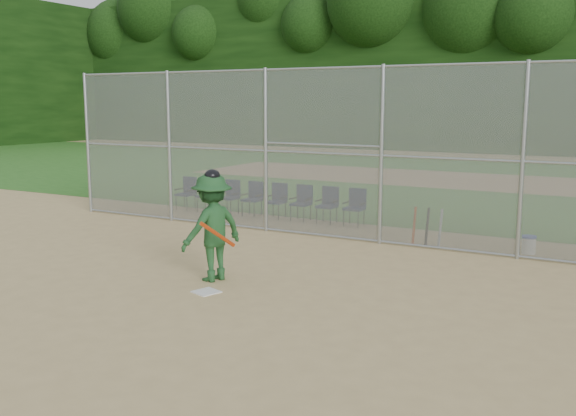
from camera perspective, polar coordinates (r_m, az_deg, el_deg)
The scene contains 17 objects.
ground at distance 10.91m, azimuth -6.40°, elevation -7.59°, with size 100.00×100.00×0.00m, color tan.
grass_strip at distance 27.37m, azimuth 15.85°, elevation 2.36°, with size 100.00×100.00×0.00m, color #29621D.
dirt_patch_far at distance 27.37m, azimuth 15.85°, elevation 2.36°, with size 24.00×24.00×0.00m, color tan.
backstop_fence at distance 14.84m, azimuth 4.67°, elevation 5.07°, with size 16.09×0.09×4.00m.
treeline at distance 29.24m, azimuth 17.26°, elevation 13.51°, with size 81.00×60.00×11.00m.
home_plate at distance 11.01m, azimuth -7.28°, elevation -7.40°, with size 0.39×0.39×0.02m, color silver.
batter_at_plate at distance 11.52m, azimuth -6.76°, elevation -1.69°, with size 1.06×1.46×2.02m.
water_cooler at distance 14.54m, azimuth 20.61°, elevation -3.06°, with size 0.30×0.30×0.38m.
spare_bats at distance 14.70m, azimuth 12.26°, elevation -1.63°, with size 0.66×0.26×0.85m.
chair_0 at distance 19.45m, azimuth -9.10°, elevation 1.29°, with size 0.54×0.52×0.96m, color #101C3D, non-canonical shape.
chair_1 at distance 18.98m, azimuth -7.24°, elevation 1.13°, with size 0.54×0.52×0.96m, color #101C3D, non-canonical shape.
chair_2 at distance 18.54m, azimuth -5.29°, elevation 0.97°, with size 0.54×0.52×0.96m, color #101C3D, non-canonical shape.
chair_3 at distance 18.12m, azimuth -3.24°, elevation 0.80°, with size 0.54×0.52×0.96m, color #101C3D, non-canonical shape.
chair_4 at distance 17.72m, azimuth -1.10°, elevation 0.62°, with size 0.54×0.52×0.96m, color #101C3D, non-canonical shape.
chair_5 at distance 17.35m, azimuth 1.14°, elevation 0.43°, with size 0.54×0.52×0.96m, color #101C3D, non-canonical shape.
chair_6 at distance 17.00m, azimuth 3.47°, elevation 0.24°, with size 0.54×0.52×0.96m, color #101C3D, non-canonical shape.
chair_7 at distance 16.69m, azimuth 5.89°, elevation 0.03°, with size 0.54×0.52×0.96m, color #101C3D, non-canonical shape.
Camera 1 is at (6.05, -8.51, 3.17)m, focal length 40.00 mm.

